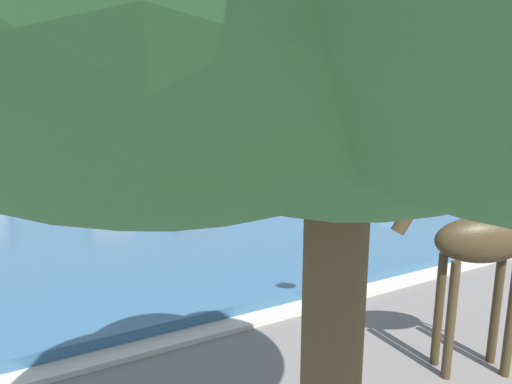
# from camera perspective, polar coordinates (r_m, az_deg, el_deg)

# --- Properties ---
(harbor_water) EXTENTS (86.97, 45.37, 0.38)m
(harbor_water) POSITION_cam_1_polar(r_m,az_deg,el_deg) (31.63, -16.82, 1.91)
(harbor_water) COLOR #2D5170
(harbor_water) RESTS_ON ground
(quay_edge_coping) EXTENTS (86.97, 0.50, 0.12)m
(quay_edge_coping) POSITION_cam_1_polar(r_m,az_deg,el_deg) (10.82, 8.34, -15.26)
(quay_edge_coping) COLOR #ADA89E
(quay_edge_coping) RESTS_ON ground
(giraffe_statue) EXTENTS (2.67, 1.55, 4.87)m
(giraffe_statue) POSITION_cam_1_polar(r_m,az_deg,el_deg) (8.34, 28.23, -6.55)
(giraffe_statue) COLOR #382B19
(giraffe_statue) RESTS_ON ground
(sailboat_grey) EXTENTS (4.29, 8.55, 5.82)m
(sailboat_grey) POSITION_cam_1_polar(r_m,az_deg,el_deg) (50.31, 0.62, 5.84)
(sailboat_grey) COLOR #939399
(sailboat_grey) RESTS_ON ground
(sailboat_green) EXTENTS (2.69, 7.28, 8.38)m
(sailboat_green) POSITION_cam_1_polar(r_m,az_deg,el_deg) (25.05, 15.68, 0.75)
(sailboat_green) COLOR #236B42
(sailboat_green) RESTS_ON ground
(sailboat_black) EXTENTS (3.82, 7.03, 9.00)m
(sailboat_black) POSITION_cam_1_polar(r_m,az_deg,el_deg) (31.41, 11.11, 2.60)
(sailboat_black) COLOR black
(sailboat_black) RESTS_ON ground
(sailboat_teal) EXTENTS (4.44, 8.55, 7.18)m
(sailboat_teal) POSITION_cam_1_polar(r_m,az_deg,el_deg) (47.19, -6.28, 5.44)
(sailboat_teal) COLOR teal
(sailboat_teal) RESTS_ON ground
(townhouse_wide_warehouse) EXTENTS (5.41, 7.78, 12.45)m
(townhouse_wide_warehouse) POSITION_cam_1_polar(r_m,az_deg,el_deg) (56.69, -20.85, 11.51)
(townhouse_wide_warehouse) COLOR tan
(townhouse_wide_warehouse) RESTS_ON ground
(townhouse_tall_gabled) EXTENTS (8.43, 5.99, 13.19)m
(townhouse_tall_gabled) POSITION_cam_1_polar(r_m,az_deg,el_deg) (61.60, -8.10, 12.31)
(townhouse_tall_gabled) COLOR #8E5142
(townhouse_tall_gabled) RESTS_ON ground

